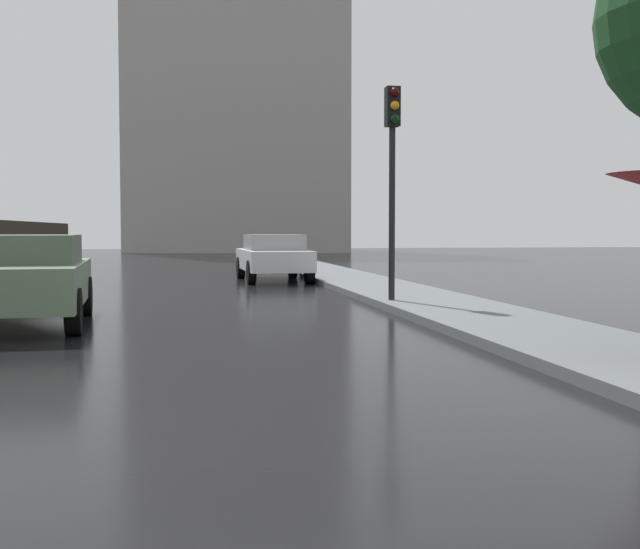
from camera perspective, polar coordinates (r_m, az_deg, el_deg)
ground at (r=5.43m, az=-12.59°, el=-12.90°), size 120.00×120.00×0.00m
car_green_mid_road at (r=13.62m, az=-19.60°, el=-0.15°), size 1.98×4.36×1.41m
car_white_far_ahead at (r=24.03m, az=-3.24°, el=1.27°), size 1.93×4.33×1.35m
traffic_light at (r=15.94m, az=5.03°, el=8.43°), size 0.26×0.39×4.06m
distant_tower at (r=57.61m, az=-5.54°, el=12.19°), size 15.64×10.37×21.18m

